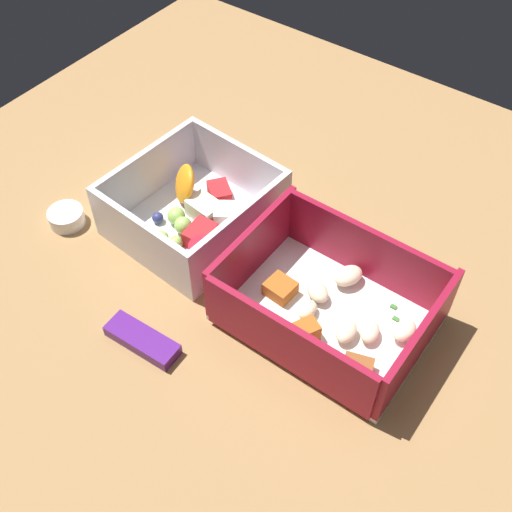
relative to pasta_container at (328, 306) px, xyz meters
The scene contains 5 objects.
table_surface 10.30cm from the pasta_container, ahead, with size 80.00×80.00×2.00cm, color #9E7547.
pasta_container is the anchor object (origin of this frame).
fruit_bowl 17.34cm from the pasta_container, ahead, with size 14.52×15.52×6.32cm.
candy_bar 16.71cm from the pasta_container, 45.09° to the left, with size 7.00×2.40×1.20cm, color #51197A.
paper_cup_liner 28.83cm from the pasta_container, 10.94° to the left, with size 3.66×3.66×1.62cm, color white.
Camera 1 is at (-24.44, 31.07, 50.03)cm, focal length 44.65 mm.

